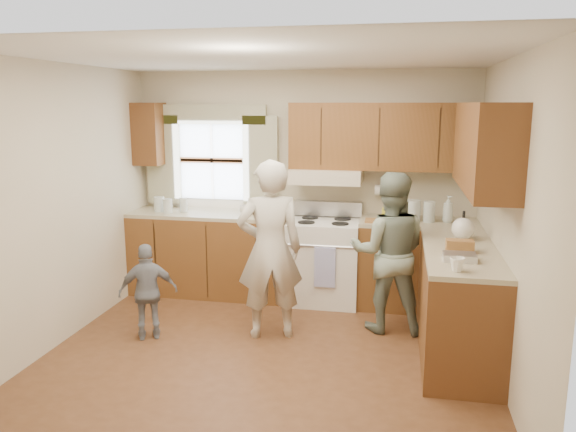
% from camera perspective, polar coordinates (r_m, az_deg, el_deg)
% --- Properties ---
extents(room, '(3.80, 3.80, 3.80)m').
position_cam_1_polar(room, '(4.65, -2.17, 0.30)').
color(room, '#4E2D18').
rests_on(room, ground).
extents(kitchen_fixtures, '(3.80, 2.25, 2.15)m').
position_cam_1_polar(kitchen_fixtures, '(5.69, 6.41, -1.96)').
color(kitchen_fixtures, '#4A2B10').
rests_on(kitchen_fixtures, ground).
extents(stove, '(0.76, 0.67, 1.07)m').
position_cam_1_polar(stove, '(6.16, 3.71, -4.44)').
color(stove, silver).
rests_on(stove, ground).
extents(woman_left, '(0.70, 0.57, 1.66)m').
position_cam_1_polar(woman_left, '(5.14, -1.86, -3.45)').
color(woman_left, beige).
rests_on(woman_left, ground).
extents(woman_right, '(0.76, 0.61, 1.53)m').
position_cam_1_polar(woman_right, '(5.38, 10.22, -3.66)').
color(woman_right, '#294738').
rests_on(woman_right, ground).
extents(child, '(0.57, 0.42, 0.90)m').
position_cam_1_polar(child, '(5.34, -14.02, -7.47)').
color(child, gray).
rests_on(child, ground).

